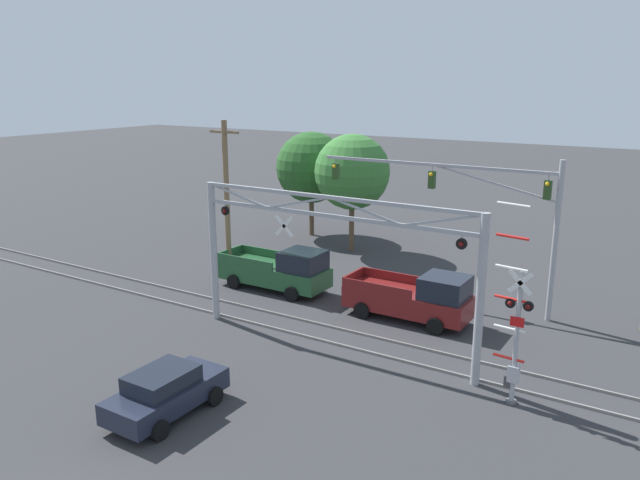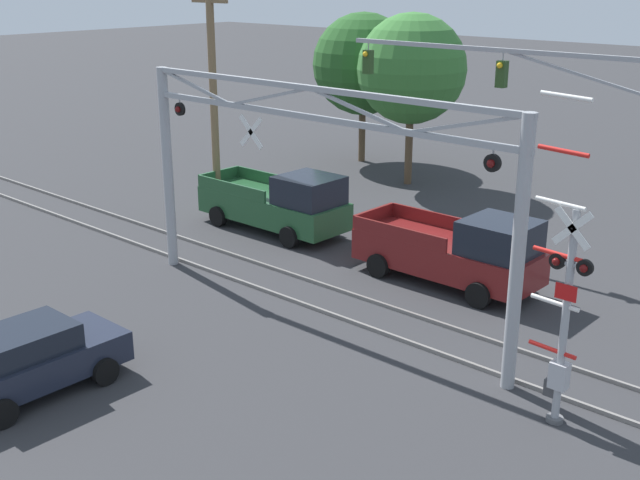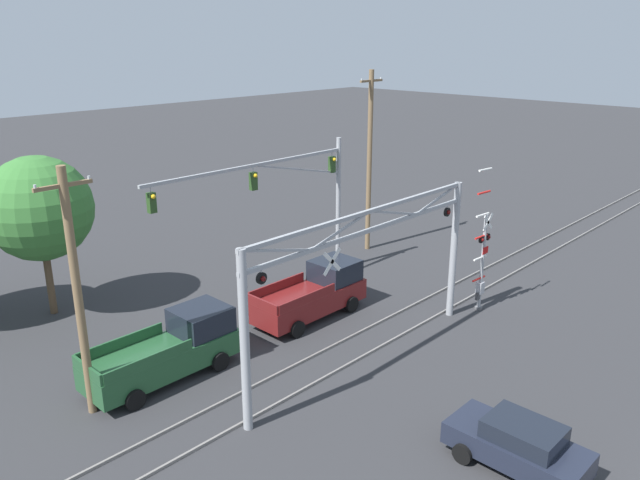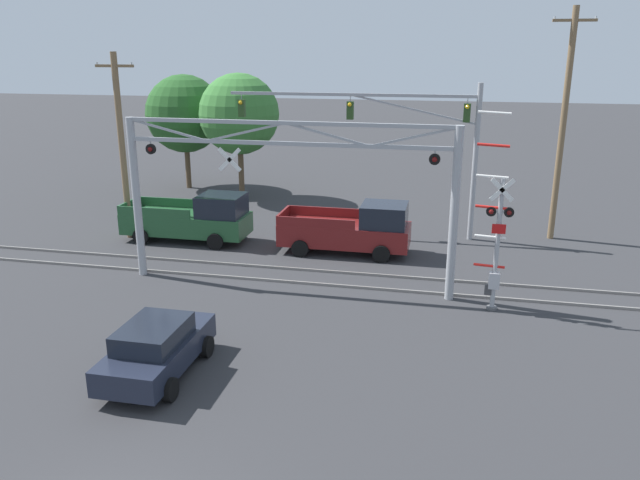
% 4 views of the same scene
% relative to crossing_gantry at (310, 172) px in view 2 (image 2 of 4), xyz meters
% --- Properties ---
extents(rail_track_near, '(80.00, 0.08, 0.10)m').
position_rel_crossing_gantry_xyz_m(rail_track_near, '(0.01, 0.28, -3.88)').
color(rail_track_near, gray).
rests_on(rail_track_near, ground_plane).
extents(rail_track_far, '(80.00, 0.08, 0.10)m').
position_rel_crossing_gantry_xyz_m(rail_track_far, '(0.01, 1.72, -3.88)').
color(rail_track_far, gray).
rests_on(rail_track_far, ground_plane).
extents(crossing_gantry, '(12.10, 0.31, 6.10)m').
position_rel_crossing_gantry_xyz_m(crossing_gantry, '(0.00, 0.00, 0.00)').
color(crossing_gantry, '#9EA0A5').
rests_on(crossing_gantry, ground_plane).
extents(crossing_signal_mast, '(1.37, 0.35, 6.65)m').
position_rel_crossing_gantry_xyz_m(crossing_signal_mast, '(7.29, -0.64, -1.57)').
color(crossing_signal_mast, '#9EA0A5').
rests_on(crossing_signal_mast, ground_plane).
extents(traffic_signal_span, '(11.52, 0.39, 7.08)m').
position_rel_crossing_gantry_xyz_m(traffic_signal_span, '(3.78, 7.51, 1.00)').
color(traffic_signal_span, '#9EA0A5').
rests_on(traffic_signal_span, ground_plane).
extents(pickup_truck_lead, '(5.58, 2.27, 2.23)m').
position_rel_crossing_gantry_xyz_m(pickup_truck_lead, '(1.71, 4.41, -2.89)').
color(pickup_truck_lead, maroon).
rests_on(pickup_truck_lead, ground_plane).
extents(pickup_truck_following, '(5.75, 2.27, 2.23)m').
position_rel_crossing_gantry_xyz_m(pickup_truck_following, '(-5.67, 4.58, -2.89)').
color(pickup_truck_following, '#23512D').
rests_on(pickup_truck_following, ground_plane).
extents(sedan_waiting, '(2.03, 4.01, 1.53)m').
position_rel_crossing_gantry_xyz_m(sedan_waiting, '(-1.72, -7.12, -3.15)').
color(sedan_waiting, '#1E2333').
rests_on(sedan_waiting, ground_plane).
extents(utility_pole_left, '(1.80, 0.28, 8.36)m').
position_rel_crossing_gantry_xyz_m(utility_pole_left, '(-8.88, 4.49, 0.39)').
color(utility_pole_left, brown).
rests_on(utility_pole_left, ground_plane).
extents(background_tree_beyond_span, '(4.73, 4.73, 7.00)m').
position_rel_crossing_gantry_xyz_m(background_tree_beyond_span, '(-10.58, 15.17, 0.69)').
color(background_tree_beyond_span, brown).
rests_on(background_tree_beyond_span, ground_plane).
extents(background_tree_far_left_verge, '(4.57, 4.57, 7.19)m').
position_rel_crossing_gantry_xyz_m(background_tree_far_left_verge, '(-6.32, 13.09, 0.97)').
color(background_tree_far_left_verge, brown).
rests_on(background_tree_far_left_verge, ground_plane).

